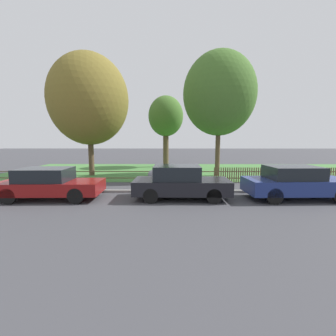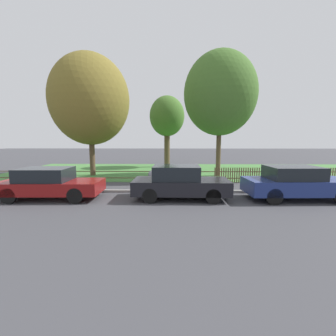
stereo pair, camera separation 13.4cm
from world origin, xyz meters
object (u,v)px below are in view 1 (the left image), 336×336
(tree_mid_park, at_px, (219,94))
(covered_motorcycle, at_px, (164,174))
(parked_car_navy_estate, at_px, (296,182))
(parked_car_black_saloon, at_px, (180,182))
(tree_behind_motorcycle, at_px, (166,117))
(parked_car_silver_hatchback, at_px, (49,183))
(tree_nearest_kerb, at_px, (89,100))

(tree_mid_park, bearing_deg, covered_motorcycle, -138.24)
(parked_car_navy_estate, relative_size, covered_motorcycle, 2.26)
(parked_car_black_saloon, bearing_deg, tree_behind_motorcycle, 94.88)
(parked_car_silver_hatchback, relative_size, tree_nearest_kerb, 0.51)
(covered_motorcycle, relative_size, tree_nearest_kerb, 0.23)
(tree_nearest_kerb, xyz_separation_m, tree_behind_motorcycle, (5.34, 5.32, -0.65))
(parked_car_navy_estate, relative_size, tree_behind_motorcycle, 0.66)
(parked_car_silver_hatchback, height_order, tree_mid_park, tree_mid_park)
(covered_motorcycle, height_order, tree_mid_park, tree_mid_park)
(tree_nearest_kerb, bearing_deg, tree_behind_motorcycle, 44.88)
(tree_behind_motorcycle, distance_m, tree_mid_park, 6.74)
(parked_car_black_saloon, relative_size, parked_car_navy_estate, 0.94)
(tree_behind_motorcycle, xyz_separation_m, tree_mid_park, (3.79, -5.49, 1.00))
(tree_behind_motorcycle, height_order, tree_mid_park, tree_mid_park)
(tree_behind_motorcycle, bearing_deg, tree_nearest_kerb, -135.12)
(parked_car_black_saloon, xyz_separation_m, tree_behind_motorcycle, (-0.81, 11.95, 4.01))
(parked_car_navy_estate, bearing_deg, parked_car_black_saloon, 177.44)
(tree_nearest_kerb, distance_m, tree_behind_motorcycle, 7.57)
(parked_car_navy_estate, xyz_separation_m, tree_nearest_kerb, (-11.14, 6.69, 4.65))
(parked_car_silver_hatchback, height_order, parked_car_black_saloon, parked_car_black_saloon)
(parked_car_black_saloon, height_order, covered_motorcycle, parked_car_black_saloon)
(parked_car_silver_hatchback, bearing_deg, tree_mid_park, 36.04)
(parked_car_black_saloon, distance_m, covered_motorcycle, 3.21)
(parked_car_black_saloon, height_order, parked_car_navy_estate, parked_car_black_saloon)
(covered_motorcycle, bearing_deg, tree_behind_motorcycle, 92.95)
(tree_nearest_kerb, relative_size, tree_behind_motorcycle, 1.28)
(parked_car_navy_estate, height_order, tree_nearest_kerb, tree_nearest_kerb)
(parked_car_black_saloon, xyz_separation_m, parked_car_navy_estate, (4.99, -0.06, 0.01))
(parked_car_silver_hatchback, distance_m, parked_car_navy_estate, 10.63)
(covered_motorcycle, bearing_deg, parked_car_black_saloon, -73.54)
(parked_car_silver_hatchback, bearing_deg, parked_car_navy_estate, -0.96)
(parked_car_silver_hatchback, relative_size, tree_behind_motorcycle, 0.65)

